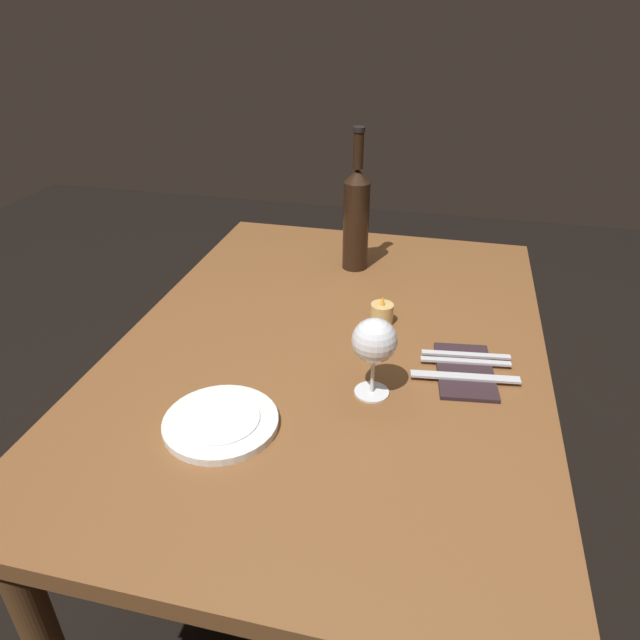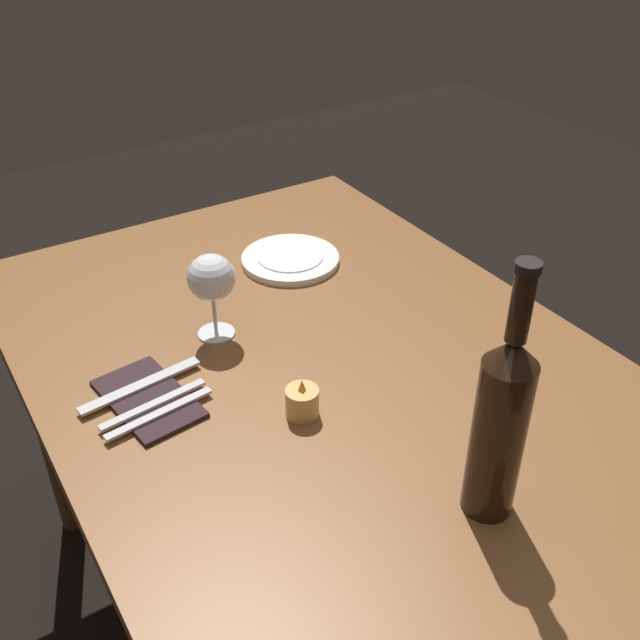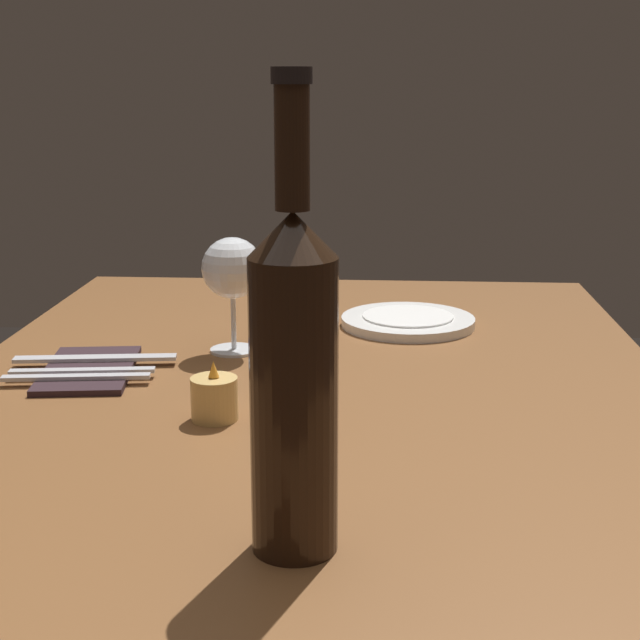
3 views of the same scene
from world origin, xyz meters
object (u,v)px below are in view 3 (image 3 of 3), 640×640
(wine_bottle, at_px, (294,374))
(fork_inner, at_px, (82,371))
(wine_glass_left, at_px, (232,271))
(fork_outer, at_px, (76,377))
(votive_candle, at_px, (214,400))
(table_knife, at_px, (95,358))
(dinner_plate, at_px, (408,321))
(folded_napkin, at_px, (89,370))

(wine_bottle, relative_size, fork_inner, 2.07)
(wine_glass_left, bearing_deg, fork_inner, 128.17)
(wine_bottle, distance_m, fork_outer, 0.52)
(wine_glass_left, xyz_separation_m, votive_candle, (-0.27, -0.02, -0.09))
(wine_glass_left, height_order, fork_outer, wine_glass_left)
(wine_glass_left, xyz_separation_m, fork_outer, (-0.16, 0.17, -0.10))
(votive_candle, distance_m, table_knife, 0.27)
(wine_glass_left, bearing_deg, dinner_plate, -57.48)
(votive_candle, height_order, fork_inner, votive_candle)
(dinner_plate, bearing_deg, wine_bottle, 171.34)
(folded_napkin, relative_size, table_knife, 0.96)
(votive_candle, bearing_deg, wine_glass_left, 4.20)
(votive_candle, bearing_deg, folded_napkin, 50.41)
(dinner_plate, xyz_separation_m, fork_inner, (-0.29, 0.41, 0.00))
(wine_bottle, bearing_deg, fork_inner, 36.05)
(wine_bottle, xyz_separation_m, fork_outer, (0.39, 0.30, -0.14))
(wine_glass_left, height_order, wine_bottle, wine_bottle)
(wine_bottle, height_order, dinner_plate, wine_bottle)
(dinner_plate, xyz_separation_m, folded_napkin, (-0.26, 0.41, -0.00))
(dinner_plate, relative_size, fork_outer, 1.12)
(wine_glass_left, height_order, fork_inner, wine_glass_left)
(dinner_plate, height_order, fork_inner, dinner_plate)
(folded_napkin, bearing_deg, dinner_plate, -57.45)
(votive_candle, bearing_deg, fork_inner, 55.18)
(wine_glass_left, xyz_separation_m, dinner_plate, (0.15, -0.24, -0.11))
(wine_glass_left, xyz_separation_m, folded_napkin, (-0.11, 0.17, -0.11))
(wine_bottle, xyz_separation_m, table_knife, (0.47, 0.30, -0.14))
(fork_inner, distance_m, fork_outer, 0.03)
(fork_inner, height_order, fork_outer, same)
(fork_outer, bearing_deg, wine_bottle, -142.26)
(fork_inner, bearing_deg, dinner_plate, -55.05)
(fork_inner, xyz_separation_m, fork_outer, (-0.03, 0.00, 0.00))
(votive_candle, relative_size, dinner_plate, 0.33)
(folded_napkin, distance_m, fork_outer, 0.05)
(wine_bottle, height_order, fork_outer, wine_bottle)
(wine_glass_left, xyz_separation_m, fork_inner, (-0.13, 0.17, -0.10))
(wine_bottle, xyz_separation_m, fork_inner, (0.42, 0.30, -0.14))
(votive_candle, height_order, dinner_plate, votive_candle)
(wine_bottle, height_order, table_knife, wine_bottle)
(dinner_plate, relative_size, table_knife, 0.96)
(fork_outer, xyz_separation_m, table_knife, (0.08, 0.00, 0.00))
(wine_glass_left, distance_m, votive_candle, 0.28)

